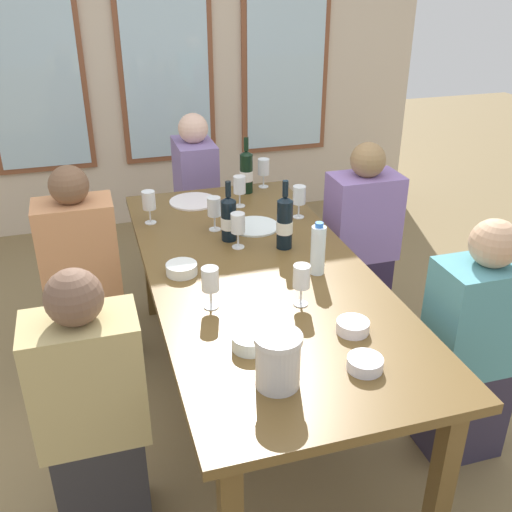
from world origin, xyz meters
TOP-DOWN VIEW (x-y plane):
  - ground_plane at (0.00, 0.00)m, footprint 12.00×12.00m
  - back_wall_with_windows at (0.00, 2.44)m, footprint 4.16×0.10m
  - dining_table at (0.00, 0.00)m, footprint 0.96×2.13m
  - white_plate_0 at (-0.12, 0.87)m, footprint 0.27×0.27m
  - white_plate_1 at (0.11, 0.44)m, footprint 0.25×0.25m
  - metal_pitcher at (-0.17, -0.77)m, footprint 0.16×0.16m
  - wine_bottle_0 at (-0.05, 0.34)m, footprint 0.08×0.08m
  - wine_bottle_1 at (0.21, 0.94)m, footprint 0.08×0.08m
  - wine_bottle_2 at (0.18, 0.18)m, footprint 0.08×0.08m
  - tasting_bowl_0 at (0.19, -0.57)m, footprint 0.12×0.12m
  - tasting_bowl_1 at (0.14, -0.78)m, footprint 0.12×0.12m
  - tasting_bowl_2 at (-0.20, -0.56)m, footprint 0.13×0.13m
  - tasting_bowl_3 at (-0.33, 0.06)m, footprint 0.14×0.14m
  - water_bottle at (0.24, -0.10)m, footprint 0.06×0.06m
  - wine_glass_0 at (0.38, 0.50)m, footprint 0.07×0.07m
  - wine_glass_1 at (0.12, 0.74)m, footprint 0.07×0.07m
  - wine_glass_2 at (-0.03, 0.24)m, footprint 0.07×0.07m
  - wine_glass_3 at (-0.27, -0.25)m, footprint 0.07×0.07m
  - wine_glass_4 at (0.33, 1.00)m, footprint 0.07×0.07m
  - wine_glass_5 at (-0.09, 0.47)m, footprint 0.07×0.07m
  - wine_glass_6 at (0.08, -0.33)m, footprint 0.07×0.07m
  - wine_glass_7 at (-0.39, 0.65)m, footprint 0.07×0.07m
  - seated_person_0 at (-0.76, -0.50)m, footprint 0.38×0.24m
  - seated_person_1 at (0.76, -0.55)m, footprint 0.38×0.24m
  - seated_person_2 at (-0.76, 0.57)m, footprint 0.38×0.24m
  - seated_person_3 at (0.76, 0.52)m, footprint 0.38×0.24m
  - seated_person_4 at (0.00, 1.42)m, footprint 0.24×0.38m

SIDE VIEW (x-z plane):
  - ground_plane at x=0.00m, z-range 0.00..0.00m
  - seated_person_0 at x=-0.76m, z-range -0.03..1.08m
  - seated_person_1 at x=0.76m, z-range -0.03..1.08m
  - seated_person_2 at x=-0.76m, z-range -0.03..1.08m
  - seated_person_3 at x=0.76m, z-range -0.03..1.08m
  - seated_person_4 at x=0.00m, z-range -0.03..1.08m
  - dining_table at x=0.00m, z-range 0.30..1.04m
  - white_plate_0 at x=-0.12m, z-range 0.74..0.75m
  - white_plate_1 at x=0.11m, z-range 0.74..0.75m
  - tasting_bowl_1 at x=0.14m, z-range 0.74..0.78m
  - tasting_bowl_0 at x=0.19m, z-range 0.74..0.79m
  - tasting_bowl_3 at x=-0.33m, z-range 0.74..0.79m
  - tasting_bowl_2 at x=-0.20m, z-range 0.74..0.79m
  - metal_pitcher at x=-0.17m, z-range 0.74..0.93m
  - wine_bottle_0 at x=-0.05m, z-range 0.70..1.00m
  - water_bottle at x=0.24m, z-range 0.73..0.97m
  - wine_glass_2 at x=-0.03m, z-range 0.77..0.94m
  - wine_glass_1 at x=0.12m, z-range 0.77..0.94m
  - wine_glass_3 at x=-0.27m, z-range 0.77..0.94m
  - wine_glass_0 at x=0.38m, z-range 0.77..0.95m
  - wine_glass_4 at x=0.33m, z-range 0.77..0.95m
  - wine_glass_5 at x=-0.09m, z-range 0.77..0.95m
  - wine_glass_6 at x=0.08m, z-range 0.77..0.95m
  - wine_glass_7 at x=-0.39m, z-range 0.77..0.95m
  - wine_bottle_1 at x=0.21m, z-range 0.70..1.03m
  - wine_bottle_2 at x=0.18m, z-range 0.70..1.04m
  - back_wall_with_windows at x=0.00m, z-range 0.00..2.90m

